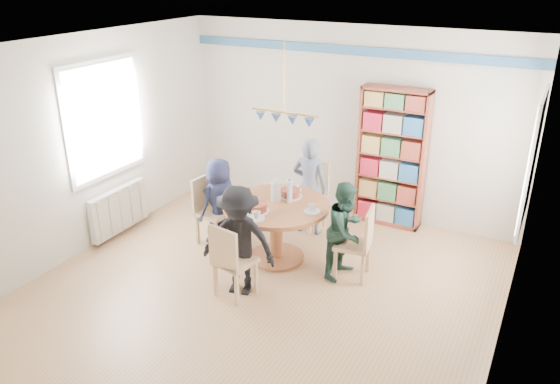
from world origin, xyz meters
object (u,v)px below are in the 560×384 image
Objects in this scene: radiator at (119,210)px; dining_table at (276,218)px; chair_left at (209,207)px; bookshelf at (392,159)px; chair_far at (311,191)px; person_near at (239,241)px; person_right at (346,230)px; person_far at (310,186)px; chair_right at (359,240)px; chair_near at (230,258)px; person_left at (220,202)px.

dining_table is at bearing 9.74° from radiator.
bookshelf is (1.91, 1.65, 0.46)m from chair_left.
chair_far is at bearing -146.33° from bookshelf.
person_near is at bearing -89.94° from chair_far.
person_far is (-0.85, 0.83, 0.09)m from person_right.
chair_right is 0.46× the size of bookshelf.
bookshelf reaches higher than radiator.
chair_far is 1.08× the size of chair_near.
bookshelf is at bearing 8.92° from person_right.
chair_left is (1.22, 0.39, 0.14)m from radiator.
chair_near is at bearing -15.72° from radiator.
chair_right is 1.32m from person_far.
chair_left is at bearing -139.23° from bookshelf.
person_right is (0.90, 0.04, 0.03)m from dining_table.
chair_left is 1.90m from person_right.
person_far reaches higher than dining_table.
radiator is 0.86× the size of person_left.
person_right is 1.66m from bookshelf.
chair_far is 0.74× the size of person_near.
chair_left is at bearing -178.84° from chair_right.
chair_near is (2.18, -0.61, 0.14)m from radiator.
chair_near is (0.97, -1.01, -0.01)m from chair_left.
person_left is 2.42m from bookshelf.
chair_right is at bearing 108.02° from person_left.
radiator is 0.74× the size of person_far.
person_left is 0.60× the size of bookshelf.
chair_left is at bearing 17.86° from radiator.
radiator is 1.11× the size of chair_left.
person_near is at bearing 144.09° from person_right.
dining_table is 0.67× the size of bookshelf.
person_right is (0.93, 1.03, 0.10)m from chair_near.
bookshelf is (1.77, 1.62, 0.37)m from person_left.
chair_near is 0.76× the size of person_left.
dining_table is 1.11× the size of person_left.
bookshelf is at bearing 58.55° from person_near.
person_right is (0.90, -1.01, 0.06)m from chair_far.
dining_table is 0.86m from person_left.
chair_left is 0.46× the size of bookshelf.
chair_left is 0.76× the size of person_right.
person_left is 0.91× the size of person_near.
person_left reaches higher than chair_far.
radiator is 0.78× the size of person_near.
chair_near is at bearing 147.49° from person_right.
chair_far is at bearing 32.88° from radiator.
radiator is 3.31m from chair_right.
person_right is (-0.17, -0.02, 0.10)m from chair_right.
radiator is at bearing -172.47° from chair_right.
person_near is (0.99, -0.87, 0.15)m from chair_left.
person_far is at bearing -137.61° from bookshelf.
chair_near reaches higher than dining_table.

